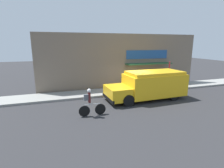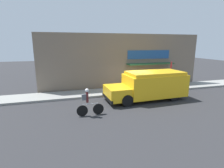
# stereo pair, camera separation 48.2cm
# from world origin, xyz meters

# --- Properties ---
(ground_plane) EXTENTS (70.00, 70.00, 0.00)m
(ground_plane) POSITION_xyz_m (0.00, 0.00, 0.00)
(ground_plane) COLOR #2B2B2D
(sidewalk) EXTENTS (28.00, 2.23, 0.16)m
(sidewalk) POSITION_xyz_m (0.00, 1.12, 0.08)
(sidewalk) COLOR gray
(sidewalk) RESTS_ON ground_plane
(storefront) EXTENTS (16.01, 1.11, 5.17)m
(storefront) POSITION_xyz_m (0.10, 2.50, 2.59)
(storefront) COLOR #756656
(storefront) RESTS_ON ground_plane
(school_bus) EXTENTS (6.25, 2.89, 2.16)m
(school_bus) POSITION_xyz_m (0.55, -1.47, 1.12)
(school_bus) COLOR yellow
(school_bus) RESTS_ON ground_plane
(cyclist) EXTENTS (1.66, 0.23, 1.69)m
(cyclist) POSITION_xyz_m (-4.50, -3.37, 0.83)
(cyclist) COLOR black
(cyclist) RESTS_ON ground_plane
(stop_sign_post) EXTENTS (0.45, 0.45, 2.51)m
(stop_sign_post) POSITION_xyz_m (3.94, 0.77, 1.84)
(stop_sign_post) COLOR slate
(stop_sign_post) RESTS_ON sidewalk
(trash_bin) EXTENTS (0.52, 0.52, 0.78)m
(trash_bin) POSITION_xyz_m (0.12, 1.61, 0.55)
(trash_bin) COLOR slate
(trash_bin) RESTS_ON sidewalk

